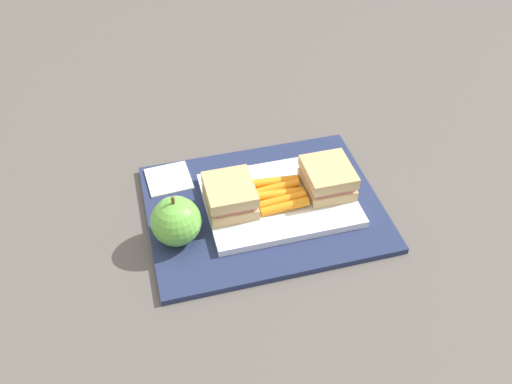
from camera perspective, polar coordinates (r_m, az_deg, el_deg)
name	(u,v)px	position (r m, az deg, el deg)	size (l,w,h in m)	color
ground_plane	(264,210)	(0.87, 0.80, -1.86)	(2.40, 2.40, 0.00)	#56514C
lunchbag_mat	(264,208)	(0.87, 0.80, -1.63)	(0.36, 0.28, 0.01)	navy
food_tray	(279,200)	(0.86, 2.41, -0.81)	(0.23, 0.17, 0.01)	white
sandwich_half_left	(328,178)	(0.86, 7.42, 1.44)	(0.07, 0.08, 0.04)	tan
sandwich_half_right	(230,196)	(0.83, -2.71, -0.39)	(0.07, 0.08, 0.04)	tan
carrot_sticks_bundle	(280,194)	(0.85, 2.46, -0.19)	(0.08, 0.07, 0.02)	orange
apple	(176,221)	(0.80, -8.27, -3.01)	(0.07, 0.07, 0.08)	#66B742
paper_napkin	(169,179)	(0.92, -9.01, 1.35)	(0.07, 0.07, 0.00)	white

